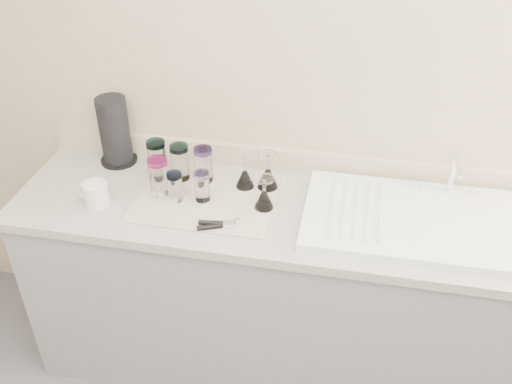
% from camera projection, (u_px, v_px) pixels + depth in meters
% --- Properties ---
extents(room_envelope, '(3.54, 3.50, 2.52)m').
position_uv_depth(room_envelope, '(142.00, 309.00, 0.91)').
color(room_envelope, '#515156').
rests_on(room_envelope, ground).
extents(counter_unit, '(2.06, 0.62, 0.90)m').
position_uv_depth(counter_unit, '(268.00, 289.00, 2.50)').
color(counter_unit, slate).
rests_on(counter_unit, ground).
extents(sink_unit, '(0.82, 0.50, 0.22)m').
position_uv_depth(sink_unit, '(413.00, 219.00, 2.15)').
color(sink_unit, white).
rests_on(sink_unit, counter_unit).
extents(dish_towel, '(0.55, 0.42, 0.01)m').
position_uv_depth(dish_towel, '(206.00, 199.00, 2.29)').
color(dish_towel, beige).
rests_on(dish_towel, counter_unit).
extents(tumbler_teal, '(0.08, 0.08, 0.16)m').
position_uv_depth(tumbler_teal, '(157.00, 158.00, 2.39)').
color(tumbler_teal, white).
rests_on(tumbler_teal, dish_towel).
extents(tumbler_cyan, '(0.08, 0.08, 0.15)m').
position_uv_depth(tumbler_cyan, '(180.00, 162.00, 2.36)').
color(tumbler_cyan, white).
rests_on(tumbler_cyan, dish_towel).
extents(tumbler_purple, '(0.08, 0.08, 0.15)m').
position_uv_depth(tumbler_purple, '(203.00, 165.00, 2.35)').
color(tumbler_purple, white).
rests_on(tumbler_purple, dish_towel).
extents(tumbler_magenta, '(0.08, 0.08, 0.16)m').
position_uv_depth(tumbler_magenta, '(159.00, 176.00, 2.27)').
color(tumbler_magenta, white).
rests_on(tumbler_magenta, dish_towel).
extents(tumbler_blue, '(0.06, 0.06, 0.12)m').
position_uv_depth(tumbler_blue, '(175.00, 186.00, 2.24)').
color(tumbler_blue, white).
rests_on(tumbler_blue, dish_towel).
extents(tumbler_lavender, '(0.06, 0.06, 0.13)m').
position_uv_depth(tumbler_lavender, '(202.00, 186.00, 2.24)').
color(tumbler_lavender, white).
rests_on(tumbler_lavender, dish_towel).
extents(goblet_back_left, '(0.08, 0.08, 0.14)m').
position_uv_depth(goblet_back_left, '(245.00, 177.00, 2.33)').
color(goblet_back_left, white).
rests_on(goblet_back_left, dish_towel).
extents(goblet_back_right, '(0.09, 0.09, 0.15)m').
position_uv_depth(goblet_back_right, '(268.00, 176.00, 2.32)').
color(goblet_back_right, white).
rests_on(goblet_back_right, dish_towel).
extents(goblet_front_right, '(0.08, 0.08, 0.14)m').
position_uv_depth(goblet_front_right, '(264.00, 198.00, 2.21)').
color(goblet_front_right, white).
rests_on(goblet_front_right, dish_towel).
extents(can_opener, '(0.16, 0.08, 0.02)m').
position_uv_depth(can_opener, '(219.00, 225.00, 2.13)').
color(can_opener, silver).
rests_on(can_opener, dish_towel).
extents(white_mug, '(0.14, 0.11, 0.10)m').
position_uv_depth(white_mug, '(95.00, 194.00, 2.24)').
color(white_mug, silver).
rests_on(white_mug, counter_unit).
extents(paper_towel_roll, '(0.16, 0.16, 0.30)m').
position_uv_depth(paper_towel_roll, '(115.00, 132.00, 2.45)').
color(paper_towel_roll, black).
rests_on(paper_towel_roll, counter_unit).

